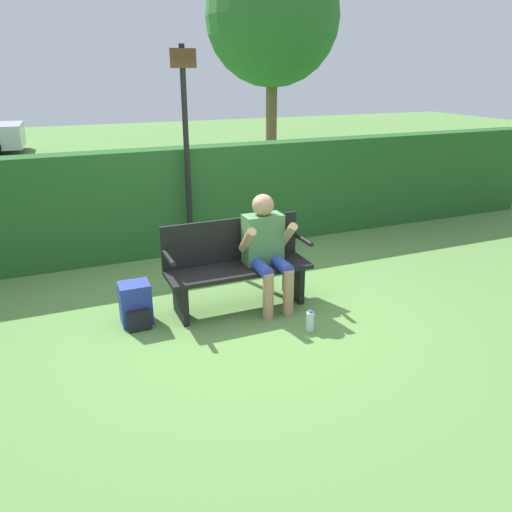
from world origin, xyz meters
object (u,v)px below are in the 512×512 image
(park_bench, at_px, (237,265))
(backpack, at_px, (136,305))
(signpost, at_px, (187,147))
(person_seated, at_px, (266,246))
(tree, at_px, (272,18))
(water_bottle, at_px, (310,321))

(park_bench, height_order, backpack, park_bench)
(backpack, height_order, signpost, signpost)
(person_seated, bearing_deg, tree, 65.16)
(park_bench, relative_size, water_bottle, 6.99)
(person_seated, relative_size, signpost, 0.45)
(tree, bearing_deg, water_bottle, -111.30)
(backpack, height_order, water_bottle, backpack)
(tree, bearing_deg, person_seated, -114.84)
(park_bench, distance_m, tree, 7.16)
(water_bottle, bearing_deg, backpack, 152.04)
(signpost, distance_m, tree, 5.54)
(park_bench, distance_m, person_seated, 0.38)
(backpack, relative_size, tree, 0.09)
(water_bottle, relative_size, tree, 0.05)
(tree, bearing_deg, backpack, -125.25)
(backpack, height_order, tree, tree)
(park_bench, height_order, tree, tree)
(backpack, xyz_separation_m, water_bottle, (1.52, -0.81, -0.10))
(backpack, bearing_deg, tree, 54.75)
(park_bench, distance_m, backpack, 1.11)
(person_seated, distance_m, signpost, 1.92)
(signpost, bearing_deg, backpack, -122.44)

